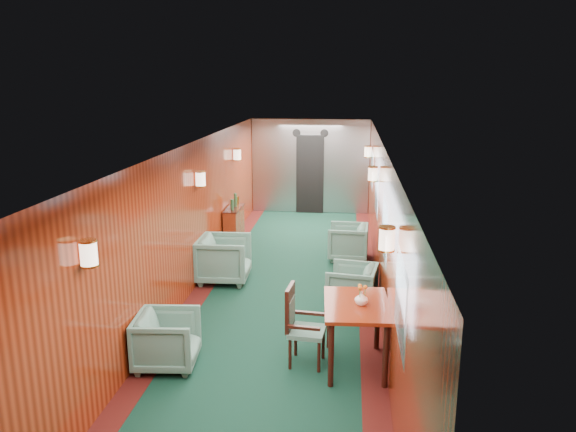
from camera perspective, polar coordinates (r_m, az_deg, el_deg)
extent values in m
plane|color=#0D3021|center=(8.99, -0.55, -8.32)|extent=(12.00, 12.00, 0.00)
cube|color=white|center=(8.39, -0.59, 6.72)|extent=(3.00, 12.00, 0.10)
cube|color=white|center=(8.39, -0.59, 6.79)|extent=(1.20, 12.00, 0.06)
cube|color=maroon|center=(14.46, 2.30, 5.13)|extent=(3.00, 0.10, 2.40)
cube|color=maroon|center=(8.91, -10.19, -0.61)|extent=(0.10, 12.00, 2.40)
cube|color=maroon|center=(8.56, 9.45, -1.17)|extent=(0.10, 12.00, 2.40)
cube|color=#3C0E0C|center=(9.24, -8.97, -7.85)|extent=(0.30, 12.00, 0.01)
cube|color=#3C0E0C|center=(8.94, 8.17, -8.58)|extent=(0.30, 12.00, 0.01)
cube|color=#ADAFB4|center=(14.39, 2.28, 5.08)|extent=(2.98, 0.12, 2.38)
cube|color=black|center=(14.34, 2.25, 4.24)|extent=(0.70, 0.06, 2.00)
cylinder|color=black|center=(14.24, 0.87, 8.45)|extent=(0.20, 0.04, 0.20)
cylinder|color=black|center=(14.19, 3.72, 8.40)|extent=(0.20, 0.04, 0.20)
cube|color=#A5A7AC|center=(5.17, 11.38, -8.51)|extent=(0.02, 1.10, 0.80)
cube|color=#3F5C5E|center=(5.16, 11.29, -8.51)|extent=(0.01, 0.96, 0.66)
cube|color=#A5A7AC|center=(7.53, 9.82, -1.29)|extent=(0.02, 1.10, 0.80)
cube|color=#3F5C5E|center=(7.53, 9.76, -1.29)|extent=(0.01, 0.96, 0.66)
cube|color=#A5A7AC|center=(9.97, 9.02, 2.45)|extent=(0.02, 1.10, 0.80)
cube|color=#3F5C5E|center=(9.96, 8.98, 2.45)|extent=(0.01, 0.96, 0.66)
cube|color=#A5A7AC|center=(12.42, 8.54, 4.71)|extent=(0.02, 1.10, 0.80)
cube|color=#3F5C5E|center=(12.42, 8.50, 4.71)|extent=(0.01, 0.96, 0.66)
cylinder|color=beige|center=(5.57, -19.60, -3.59)|extent=(0.16, 0.16, 0.24)
cylinder|color=gold|center=(5.60, -19.50, -4.76)|extent=(0.17, 0.17, 0.02)
cylinder|color=beige|center=(5.80, 10.01, -2.29)|extent=(0.16, 0.16, 0.24)
cylinder|color=gold|center=(5.83, 9.96, -3.42)|extent=(0.17, 0.17, 0.02)
cylinder|color=beige|center=(9.22, -8.88, 3.75)|extent=(0.16, 0.16, 0.24)
cylinder|color=gold|center=(9.25, -8.86, 3.02)|extent=(0.17, 0.17, 0.02)
cylinder|color=beige|center=(9.70, 8.62, 4.26)|extent=(0.16, 0.16, 0.24)
cylinder|color=gold|center=(9.72, 8.59, 3.56)|extent=(0.17, 0.17, 0.02)
cylinder|color=beige|center=(12.11, -5.19, 6.25)|extent=(0.16, 0.16, 0.24)
cylinder|color=gold|center=(12.13, -5.18, 5.68)|extent=(0.17, 0.17, 0.02)
cylinder|color=beige|center=(12.67, 8.14, 6.50)|extent=(0.16, 0.16, 0.24)
cylinder|color=gold|center=(12.68, 8.12, 5.96)|extent=(0.17, 0.17, 0.02)
cube|color=maroon|center=(6.73, 6.99, -8.97)|extent=(0.82, 1.12, 0.04)
cylinder|color=black|center=(6.47, 4.39, -13.88)|extent=(0.07, 0.07, 0.77)
cylinder|color=black|center=(6.51, 9.90, -13.86)|extent=(0.07, 0.07, 0.77)
cylinder|color=black|center=(7.31, 4.25, -10.48)|extent=(0.07, 0.07, 0.77)
cylinder|color=black|center=(7.35, 9.07, -10.49)|extent=(0.07, 0.07, 0.77)
cube|color=#204C45|center=(6.90, 1.95, -11.65)|extent=(0.46, 0.46, 0.05)
cube|color=black|center=(6.82, 0.21, -9.28)|extent=(0.08, 0.39, 0.55)
cube|color=#204C45|center=(6.83, 0.40, -9.72)|extent=(0.05, 0.29, 0.33)
cube|color=black|center=(6.65, 1.64, -11.28)|extent=(0.39, 0.08, 0.04)
cube|color=black|center=(7.03, 2.27, -9.85)|extent=(0.39, 0.08, 0.04)
cylinder|color=black|center=(6.88, 0.21, -13.82)|extent=(0.04, 0.04, 0.39)
cylinder|color=black|center=(6.82, 3.15, -14.09)|extent=(0.04, 0.04, 0.39)
cylinder|color=black|center=(7.18, 0.79, -12.56)|extent=(0.04, 0.04, 0.39)
cylinder|color=black|center=(7.13, 3.60, -12.80)|extent=(0.04, 0.04, 0.39)
cube|color=maroon|center=(11.64, -5.50, -1.10)|extent=(0.27, 0.89, 0.80)
cube|color=black|center=(11.54, -5.49, 0.82)|extent=(0.29, 0.91, 0.02)
cylinder|color=#224427|center=(11.30, -5.69, 1.16)|extent=(0.07, 0.07, 0.22)
cylinder|color=#224427|center=(11.59, -5.37, 1.64)|extent=(0.06, 0.06, 0.28)
cylinder|color=gold|center=(11.77, -5.19, 1.58)|extent=(0.08, 0.08, 0.18)
imported|color=silver|center=(6.66, 7.47, -8.29)|extent=(0.19, 0.19, 0.16)
imported|color=#204C45|center=(7.04, -12.18, -12.21)|extent=(0.79, 0.78, 0.67)
imported|color=#204C45|center=(9.64, -6.50, -4.35)|extent=(0.90, 0.87, 0.79)
imported|color=#204C45|center=(8.59, 6.49, -7.11)|extent=(0.83, 0.81, 0.66)
imported|color=#204C45|center=(10.80, 6.10, -2.64)|extent=(0.78, 0.76, 0.68)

